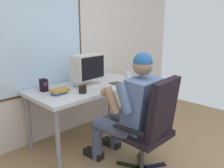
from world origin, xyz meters
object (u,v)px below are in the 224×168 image
(office_chair, at_px, (153,123))
(desk_speaker, at_px, (44,85))
(wine_glass, at_px, (127,75))
(book_stack, at_px, (60,91))
(coffee_mug, at_px, (83,89))
(desk, at_px, (89,90))
(person_seated, at_px, (130,109))
(crt_monitor, at_px, (88,68))
(cd_case, at_px, (116,83))

(office_chair, bearing_deg, desk_speaker, 111.79)
(wine_glass, xyz_separation_m, book_stack, (-0.95, 0.16, -0.06))
(coffee_mug, bearing_deg, office_chair, -75.75)
(desk, distance_m, person_seated, 0.75)
(crt_monitor, relative_size, coffee_mug, 4.92)
(office_chair, distance_m, wine_glass, 1.00)
(crt_monitor, distance_m, wine_glass, 0.56)
(crt_monitor, distance_m, cd_case, 0.43)
(wine_glass, bearing_deg, crt_monitor, 156.97)
(desk_speaker, distance_m, cd_case, 0.91)
(desk_speaker, bearing_deg, person_seated, -63.91)
(cd_case, relative_size, coffee_mug, 1.75)
(person_seated, xyz_separation_m, coffee_mug, (-0.18, 0.55, 0.14))
(person_seated, relative_size, desk_speaker, 8.54)
(person_seated, bearing_deg, office_chair, -85.02)
(desk_speaker, xyz_separation_m, coffee_mug, (0.27, -0.38, -0.03))
(person_seated, distance_m, book_stack, 0.81)
(crt_monitor, bearing_deg, person_seated, -95.06)
(office_chair, relative_size, desk_speaker, 7.01)
(desk, distance_m, book_stack, 0.47)
(person_seated, bearing_deg, coffee_mug, 108.52)
(book_stack, height_order, coffee_mug, coffee_mug)
(wine_glass, relative_size, book_stack, 0.64)
(desk_speaker, relative_size, cd_case, 0.93)
(person_seated, relative_size, book_stack, 5.98)
(person_seated, distance_m, wine_glass, 0.80)
(cd_case, bearing_deg, coffee_mug, -176.98)
(office_chair, bearing_deg, cd_case, 66.62)
(desk_speaker, bearing_deg, coffee_mug, -54.45)
(cd_case, distance_m, coffee_mug, 0.57)
(desk, relative_size, book_stack, 7.26)
(wine_glass, relative_size, desk_speaker, 0.91)
(office_chair, bearing_deg, coffee_mug, 104.25)
(wine_glass, bearing_deg, book_stack, 170.35)
(desk_speaker, relative_size, book_stack, 0.70)
(desk, distance_m, cd_case, 0.37)
(book_stack, bearing_deg, cd_case, -8.99)
(person_seated, height_order, crt_monitor, person_seated)
(desk, height_order, desk_speaker, desk_speaker)
(wine_glass, distance_m, book_stack, 0.97)
(crt_monitor, xyz_separation_m, wine_glass, (0.50, -0.21, -0.14))
(book_stack, bearing_deg, coffee_mug, -36.78)
(office_chair, bearing_deg, wine_glass, 55.76)
(crt_monitor, relative_size, cd_case, 2.82)
(coffee_mug, bearing_deg, person_seated, -71.48)
(office_chair, bearing_deg, crt_monitor, 87.55)
(coffee_mug, bearing_deg, cd_case, 3.02)
(office_chair, xyz_separation_m, book_stack, (-0.41, 0.96, 0.21))
(office_chair, relative_size, wine_glass, 7.69)
(cd_case, bearing_deg, book_stack, 171.01)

